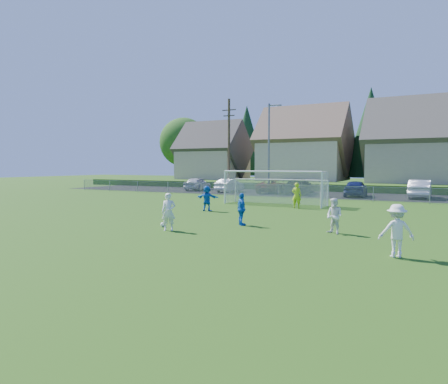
{
  "coord_description": "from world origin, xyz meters",
  "views": [
    {
      "loc": [
        10.35,
        -11.47,
        2.88
      ],
      "look_at": [
        0.0,
        8.0,
        1.4
      ],
      "focal_mm": 32.0,
      "sensor_mm": 36.0,
      "label": 1
    }
  ],
  "objects": [
    {
      "name": "player_white_b",
      "position": [
        6.64,
        5.38,
        0.75
      ],
      "size": [
        0.91,
        0.85,
        1.5
      ],
      "primitive_type": "imported",
      "rotation": [
        0.0,
        0.0,
        -0.49
      ],
      "color": "white",
      "rests_on": "ground"
    },
    {
      "name": "car_e",
      "position": [
        3.9,
        26.44,
        0.76
      ],
      "size": [
        2.06,
        4.58,
        1.53
      ],
      "primitive_type": "imported",
      "rotation": [
        0.0,
        0.0,
        3.2
      ],
      "color": "#162050",
      "rests_on": "ground"
    },
    {
      "name": "utility_pole",
      "position": [
        -9.5,
        27.0,
        5.15
      ],
      "size": [
        1.6,
        0.26,
        10.0
      ],
      "color": "#473321",
      "rests_on": "ground"
    },
    {
      "name": "ground",
      "position": [
        0.0,
        0.0,
        0.0
      ],
      "size": [
        160.0,
        160.0,
        0.0
      ],
      "primitive_type": "plane",
      "color": "#193D0C",
      "rests_on": "ground"
    },
    {
      "name": "car_a",
      "position": [
        -13.9,
        27.63,
        0.75
      ],
      "size": [
        2.18,
        4.54,
        1.49
      ],
      "primitive_type": "imported",
      "rotation": [
        0.0,
        0.0,
        3.24
      ],
      "color": "silver",
      "rests_on": "ground"
    },
    {
      "name": "soccer_ball",
      "position": [
        -0.86,
        3.52,
        0.11
      ],
      "size": [
        0.22,
        0.22,
        0.22
      ],
      "primitive_type": "sphere",
      "color": "white",
      "rests_on": "ground"
    },
    {
      "name": "tree_row",
      "position": [
        1.04,
        48.74,
        6.91
      ],
      "size": [
        65.98,
        12.36,
        13.8
      ],
      "color": "#382616",
      "rests_on": "ground"
    },
    {
      "name": "car_d",
      "position": [
        -1.66,
        27.16,
        0.77
      ],
      "size": [
        2.33,
        5.38,
        1.54
      ],
      "primitive_type": "imported",
      "rotation": [
        0.0,
        0.0,
        3.17
      ],
      "color": "black",
      "rests_on": "ground"
    },
    {
      "name": "car_b",
      "position": [
        -9.35,
        26.84,
        0.7
      ],
      "size": [
        1.5,
        4.28,
        1.41
      ],
      "primitive_type": "imported",
      "rotation": [
        0.0,
        0.0,
        3.14
      ],
      "color": "white",
      "rests_on": "ground"
    },
    {
      "name": "player_blue_a",
      "position": [
        2.19,
        5.68,
        0.78
      ],
      "size": [
        0.92,
        0.91,
        1.56
      ],
      "primitive_type": "imported",
      "rotation": [
        0.0,
        0.0,
        2.37
      ],
      "color": "blue",
      "rests_on": "ground"
    },
    {
      "name": "player_white_c",
      "position": [
        9.32,
        1.98,
        0.84
      ],
      "size": [
        1.23,
        0.97,
        1.67
      ],
      "primitive_type": "imported",
      "rotation": [
        0.0,
        0.0,
        3.51
      ],
      "color": "white",
      "rests_on": "ground"
    },
    {
      "name": "grass_embankment",
      "position": [
        0.0,
        35.0,
        0.4
      ],
      "size": [
        70.0,
        6.0,
        0.8
      ],
      "primitive_type": "cube",
      "color": "#1E420F",
      "rests_on": "ground"
    },
    {
      "name": "houses_row",
      "position": [
        1.97,
        42.46,
        7.33
      ],
      "size": [
        53.9,
        11.45,
        13.27
      ],
      "color": "tan",
      "rests_on": "ground"
    },
    {
      "name": "asphalt_lot",
      "position": [
        0.0,
        27.5,
        0.01
      ],
      "size": [
        60.0,
        60.0,
        0.0
      ],
      "primitive_type": "plane",
      "color": "black",
      "rests_on": "ground"
    },
    {
      "name": "car_c",
      "position": [
        -4.39,
        27.36,
        0.71
      ],
      "size": [
        2.41,
        5.14,
        1.42
      ],
      "primitive_type": "imported",
      "rotation": [
        0.0,
        0.0,
        3.13
      ],
      "color": "#520B09",
      "rests_on": "ground"
    },
    {
      "name": "chainlink_fence",
      "position": [
        0.0,
        22.0,
        0.63
      ],
      "size": [
        52.06,
        0.06,
        1.2
      ],
      "color": "gray",
      "rests_on": "ground"
    },
    {
      "name": "streetlight",
      "position": [
        -4.45,
        26.0,
        4.84
      ],
      "size": [
        1.38,
        0.18,
        9.0
      ],
      "color": "slate",
      "rests_on": "ground"
    },
    {
      "name": "player_blue_b",
      "position": [
        -2.32,
        10.09,
        0.8
      ],
      "size": [
        1.51,
        0.56,
        1.6
      ],
      "primitive_type": "imported",
      "rotation": [
        0.0,
        0.0,
        3.2
      ],
      "color": "blue",
      "rests_on": "ground"
    },
    {
      "name": "car_f",
      "position": [
        9.16,
        27.26,
        0.81
      ],
      "size": [
        1.78,
        4.92,
        1.61
      ],
      "primitive_type": "imported",
      "rotation": [
        0.0,
        0.0,
        3.13
      ],
      "color": "silver",
      "rests_on": "ground"
    },
    {
      "name": "player_white_a",
      "position": [
        0.01,
        2.79,
        0.83
      ],
      "size": [
        0.72,
        0.64,
        1.67
      ],
      "primitive_type": "imported",
      "rotation": [
        0.0,
        0.0,
        0.51
      ],
      "color": "white",
      "rests_on": "ground"
    },
    {
      "name": "soccer_goal",
      "position": [
        0.0,
        16.05,
        1.63
      ],
      "size": [
        7.42,
        1.9,
        2.5
      ],
      "color": "white",
      "rests_on": "ground"
    },
    {
      "name": "goalkeeper",
      "position": [
        2.16,
        14.28,
        0.86
      ],
      "size": [
        0.67,
        0.48,
        1.73
      ],
      "primitive_type": "imported",
      "rotation": [
        0.0,
        0.0,
        3.25
      ],
      "color": "#AFDD1A",
      "rests_on": "ground"
    }
  ]
}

